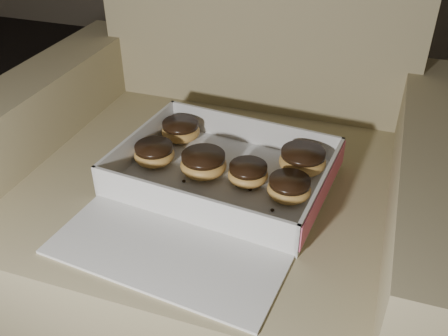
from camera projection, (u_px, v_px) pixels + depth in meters
name	position (u px, v px, depth m)	size (l,w,h in m)	color
armchair	(221.00, 204.00, 1.04)	(0.86, 0.73, 0.90)	tan
bakery_box	(216.00, 187.00, 0.86)	(0.40, 0.46, 0.06)	silver
donut_a	(248.00, 173.00, 0.87)	(0.07, 0.07, 0.04)	gold
donut_b	(203.00, 163.00, 0.89)	(0.08, 0.08, 0.04)	gold
donut_c	(154.00, 153.00, 0.92)	(0.08, 0.08, 0.04)	gold
donut_d	(181.00, 130.00, 0.99)	(0.08, 0.08, 0.04)	gold
donut_e	(303.00, 160.00, 0.90)	(0.09, 0.09, 0.04)	gold
donut_f	(289.00, 188.00, 0.83)	(0.07, 0.07, 0.04)	gold
crumb_a	(184.00, 181.00, 0.88)	(0.01, 0.01, 0.00)	black
crumb_b	(272.00, 210.00, 0.81)	(0.01, 0.01, 0.00)	black
crumb_c	(162.00, 199.00, 0.84)	(0.01, 0.01, 0.00)	black
crumb_d	(250.00, 189.00, 0.86)	(0.01, 0.01, 0.00)	black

